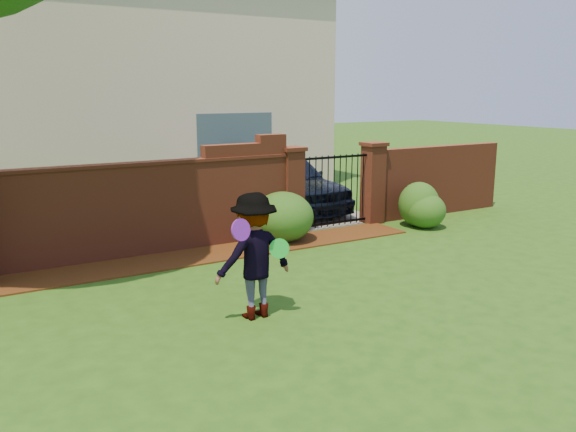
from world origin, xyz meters
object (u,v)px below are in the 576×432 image
car (290,183)px  frisbee_green (279,248)px  man (255,257)px  frisbee_purple (241,230)px

car → frisbee_green: size_ratio=16.01×
man → frisbee_green: size_ratio=6.38×
man → frisbee_purple: (-0.33, -0.25, 0.46)m
frisbee_purple → frisbee_green: 0.69m
man → frisbee_green: 0.35m
car → frisbee_purple: car is taller
man → frisbee_green: (0.27, -0.19, 0.12)m
man → frisbee_green: bearing=143.7°
frisbee_purple → man: bearing=37.8°
frisbee_purple → frisbee_green: frisbee_purple is taller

